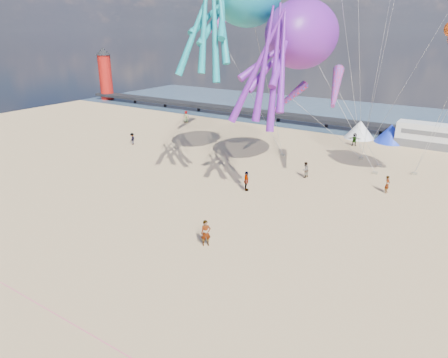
# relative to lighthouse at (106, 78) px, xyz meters

# --- Properties ---
(ground) EXTENTS (120.00, 120.00, 0.00)m
(ground) POSITION_rel_lighthouse_xyz_m (56.00, -44.00, -4.50)
(ground) COLOR #DAB37D
(ground) RESTS_ON ground
(water) EXTENTS (120.00, 120.00, 0.00)m
(water) POSITION_rel_lighthouse_xyz_m (56.00, 11.00, -4.48)
(water) COLOR #354D65
(water) RESTS_ON ground
(pier) EXTENTS (60.00, 3.00, 0.50)m
(pier) POSITION_rel_lighthouse_xyz_m (28.00, 0.00, -3.50)
(pier) COLOR black
(pier) RESTS_ON ground
(lighthouse) EXTENTS (2.60, 2.60, 9.00)m
(lighthouse) POSITION_rel_lighthouse_xyz_m (0.00, 0.00, 0.00)
(lighthouse) COLOR #A5140F
(lighthouse) RESTS_ON ground
(motorhome_0) EXTENTS (6.60, 2.50, 3.00)m
(motorhome_0) POSITION_rel_lighthouse_xyz_m (62.00, -4.00, -3.00)
(motorhome_0) COLOR silver
(motorhome_0) RESTS_ON ground
(tent_white) EXTENTS (4.00, 4.00, 2.40)m
(tent_white) POSITION_rel_lighthouse_xyz_m (54.00, -4.00, -3.30)
(tent_white) COLOR white
(tent_white) RESTS_ON ground
(tent_blue) EXTENTS (4.00, 4.00, 2.40)m
(tent_blue) POSITION_rel_lighthouse_xyz_m (58.00, -4.00, -3.30)
(tent_blue) COLOR #1933CC
(tent_blue) RESTS_ON ground
(rope_line) EXTENTS (34.00, 0.03, 0.03)m
(rope_line) POSITION_rel_lighthouse_xyz_m (56.00, -49.00, -4.48)
(rope_line) COLOR #F2338C
(rope_line) RESTS_ON ground
(standing_person) EXTENTS (0.80, 0.78, 1.86)m
(standing_person) POSITION_rel_lighthouse_xyz_m (53.21, -38.98, -3.57)
(standing_person) COLOR tan
(standing_person) RESTS_ON ground
(beachgoer_0) EXTENTS (0.79, 0.71, 1.82)m
(beachgoer_0) POSITION_rel_lighthouse_xyz_m (28.05, -8.89, -3.59)
(beachgoer_0) COLOR #7F6659
(beachgoer_0) RESTS_ON ground
(beachgoer_1) EXTENTS (0.72, 0.90, 1.61)m
(beachgoer_1) POSITION_rel_lighthouse_xyz_m (53.75, -22.69, -3.69)
(beachgoer_1) COLOR #7F6659
(beachgoer_1) RESTS_ON ground
(beachgoer_2) EXTENTS (0.80, 0.89, 1.51)m
(beachgoer_2) POSITION_rel_lighthouse_xyz_m (30.49, -23.16, -3.75)
(beachgoer_2) COLOR #7F6659
(beachgoer_2) RESTS_ON ground
(beachgoer_3) EXTENTS (1.17, 1.37, 1.84)m
(beachgoer_3) POSITION_rel_lighthouse_xyz_m (50.56, -28.86, -3.58)
(beachgoer_3) COLOR #7F6659
(beachgoer_3) RESTS_ON ground
(beachgoer_4) EXTENTS (1.04, 0.66, 1.65)m
(beachgoer_4) POSITION_rel_lighthouse_xyz_m (54.54, -8.26, -3.67)
(beachgoer_4) COLOR #7F6659
(beachgoer_4) RESTS_ON ground
(beachgoer_5) EXTENTS (0.69, 1.54, 1.60)m
(beachgoer_5) POSITION_rel_lighthouse_xyz_m (61.48, -22.43, -3.70)
(beachgoer_5) COLOR #7F6659
(beachgoer_5) RESTS_ON ground
(sandbag_a) EXTENTS (0.50, 0.35, 0.22)m
(sandbag_a) POSITION_rel_lighthouse_xyz_m (48.79, -17.20, -4.39)
(sandbag_a) COLOR gray
(sandbag_a) RESTS_ON ground
(sandbag_b) EXTENTS (0.50, 0.35, 0.22)m
(sandbag_b) POSITION_rel_lighthouse_xyz_m (59.40, -17.81, -4.39)
(sandbag_b) COLOR gray
(sandbag_b) RESTS_ON ground
(sandbag_c) EXTENTS (0.50, 0.35, 0.22)m
(sandbag_c) POSITION_rel_lighthouse_xyz_m (62.81, -15.86, -4.39)
(sandbag_c) COLOR gray
(sandbag_c) RESTS_ON ground
(sandbag_d) EXTENTS (0.50, 0.35, 0.22)m
(sandbag_d) POSITION_rel_lighthouse_xyz_m (59.21, -15.19, -4.39)
(sandbag_d) COLOR gray
(sandbag_d) RESTS_ON ground
(sandbag_e) EXTENTS (0.50, 0.35, 0.22)m
(sandbag_e) POSITION_rel_lighthouse_xyz_m (56.90, -13.59, -4.39)
(sandbag_e) COLOR gray
(sandbag_e) RESTS_ON ground
(kite_octopus_purple) EXTENTS (6.64, 11.70, 12.60)m
(kite_octopus_purple) POSITION_rel_lighthouse_xyz_m (52.77, -23.28, 8.95)
(kite_octopus_purple) COLOR #6A1B95
(windsock_left) EXTENTS (2.07, 6.68, 6.59)m
(windsock_left) POSITION_rel_lighthouse_xyz_m (39.12, -16.74, 9.76)
(windsock_left) COLOR red
(windsock_mid) EXTENTS (2.54, 6.07, 6.01)m
(windsock_mid) POSITION_rel_lighthouse_xyz_m (55.97, -22.51, 4.54)
(windsock_mid) COLOR red
(windsock_right) EXTENTS (2.45, 4.59, 4.56)m
(windsock_right) POSITION_rel_lighthouse_xyz_m (51.21, -21.56, 3.09)
(windsock_right) COLOR red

